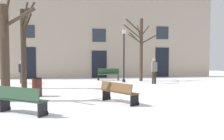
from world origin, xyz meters
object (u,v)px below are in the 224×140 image
Objects in this scene: tree_left_of_center at (5,48)px; person_by_shop_door at (154,69)px; bench_near_center_tree at (119,92)px; person_strolling at (22,71)px; litter_bin at (37,87)px; bench_back_to_back_right at (21,100)px; tree_foreground at (24,45)px; streetlamp at (124,49)px; bench_far_corner at (108,74)px; tree_right_of_center at (141,47)px.

tree_left_of_center is 2.50× the size of person_by_shop_door.
person_strolling is (-5.49, 7.98, 0.45)m from bench_near_center_tree.
bench_back_to_back_right reaches higher than litter_bin.
tree_foreground is 3.47m from person_strolling.
litter_bin is at bearing -157.70° from person_by_shop_door.
streetlamp reaches higher than bench_far_corner.
tree_right_of_center is at bearing 22.04° from streetlamp.
streetlamp reaches higher than person_strolling.
person_strolling is (-1.95, 5.83, 0.45)m from litter_bin.
bench_near_center_tree is 1.02× the size of bench_back_to_back_right.
tree_foreground is 2.77× the size of bench_back_to_back_right.
litter_bin is at bearing -134.37° from streetlamp.
bench_back_to_back_right is at bearing -120.82° from streetlamp.
streetlamp is at bearing 45.39° from tree_left_of_center.
litter_bin is 0.49× the size of person_by_shop_door.
streetlamp is at bearing 45.63° from litter_bin.
tree_right_of_center reaches higher than person_by_shop_door.
litter_bin is 8.45m from bench_far_corner.
person_strolling reaches higher than bench_far_corner.
bench_near_center_tree is at bearing 53.66° from person_strolling.
tree_foreground is at bearing 91.02° from tree_left_of_center.
tree_foreground is 3.98m from tree_left_of_center.
bench_back_to_back_right is 1.07× the size of person_strolling.
tree_left_of_center is 0.92× the size of tree_right_of_center.
tree_left_of_center is 9.90m from person_by_shop_door.
tree_right_of_center reaches higher than tree_foreground.
person_strolling is (-8.82, -0.30, -1.80)m from tree_right_of_center.
bench_far_corner is (5.57, 8.22, -1.75)m from tree_left_of_center.
tree_right_of_center is at bearing 42.07° from tree_left_of_center.
tree_right_of_center is at bearing 111.06° from person_strolling.
tree_left_of_center reaches higher than streetlamp.
tree_foreground is at bearing -44.87° from bench_back_to_back_right.
litter_bin is 6.17m from person_strolling.
tree_right_of_center is (7.95, 7.18, 0.46)m from tree_left_of_center.
bench_back_to_back_right is at bearing -89.30° from litter_bin.
tree_foreground reaches higher than bench_back_to_back_right.
person_by_shop_door is at bearing -62.79° from bench_near_center_tree.
tree_right_of_center is at bearing 94.17° from person_by_shop_door.
streetlamp is 10.68m from bench_back_to_back_right.
tree_foreground is 8.64m from tree_right_of_center.
person_strolling is at bearing 162.27° from person_by_shop_door.
bench_near_center_tree is (-1.88, -7.69, -2.01)m from streetlamp.
bench_back_to_back_right is 9.52m from person_strolling.
person_by_shop_door is at bearing 29.46° from litter_bin.
bench_far_corner is (4.48, 7.16, 0.04)m from litter_bin.
tree_foreground is at bearing -158.18° from tree_right_of_center.
bench_far_corner is 1.01× the size of person_by_shop_door.
person_strolling is at bearing -156.99° from bench_far_corner.
tree_left_of_center is at bearing -112.81° from bench_far_corner.
tree_left_of_center is at bearing -30.50° from bench_back_to_back_right.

